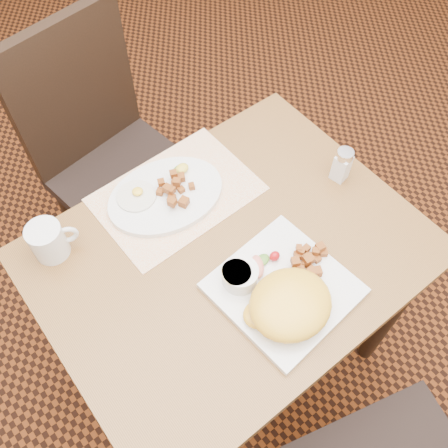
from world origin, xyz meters
TOP-DOWN VIEW (x-y plane):
  - ground at (0.00, 0.00)m, footprint 8.00×8.00m
  - table at (0.00, 0.00)m, footprint 0.90×0.70m
  - chair_far at (-0.01, 0.65)m, footprint 0.48×0.49m
  - placemat at (-0.01, 0.22)m, footprint 0.41×0.29m
  - plate_square at (0.03, -0.15)m, footprint 0.30×0.30m
  - plate_oval at (-0.03, 0.23)m, footprint 0.33×0.27m
  - hollandaise_mound at (-0.00, -0.20)m, footprint 0.19×0.17m
  - ramekin at (-0.04, -0.08)m, footprint 0.08×0.08m
  - garnish_sq at (0.03, -0.08)m, footprint 0.09×0.07m
  - fried_egg at (-0.10, 0.26)m, footprint 0.10×0.10m
  - garnish_ov at (0.04, 0.26)m, footprint 0.05×0.04m
  - salt_shaker at (0.37, 0.00)m, footprint 0.05×0.05m
  - coffee_mug at (-0.33, 0.26)m, footprint 0.11×0.08m
  - home_fries_sq at (0.11, -0.15)m, footprint 0.11×0.09m
  - home_fries_ov at (-0.01, 0.21)m, footprint 0.10×0.11m

SIDE VIEW (x-z plane):
  - ground at x=0.00m, z-range 0.00..0.00m
  - chair_far at x=-0.01m, z-range 0.05..1.02m
  - table at x=0.00m, z-range 0.27..1.02m
  - placemat at x=-0.01m, z-range 0.75..0.75m
  - plate_square at x=0.03m, z-range 0.75..0.77m
  - plate_oval at x=-0.03m, z-range 0.75..0.77m
  - fried_egg at x=-0.10m, z-range 0.76..0.78m
  - garnish_sq at x=0.03m, z-range 0.76..0.79m
  - garnish_ov at x=0.04m, z-range 0.77..0.79m
  - home_fries_sq at x=0.11m, z-range 0.76..0.80m
  - home_fries_ov at x=-0.01m, z-range 0.77..0.80m
  - ramekin at x=-0.04m, z-range 0.77..0.81m
  - coffee_mug at x=-0.33m, z-range 0.75..0.84m
  - hollandaise_mound at x=0.00m, z-range 0.76..0.83m
  - salt_shaker at x=0.37m, z-range 0.75..0.85m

